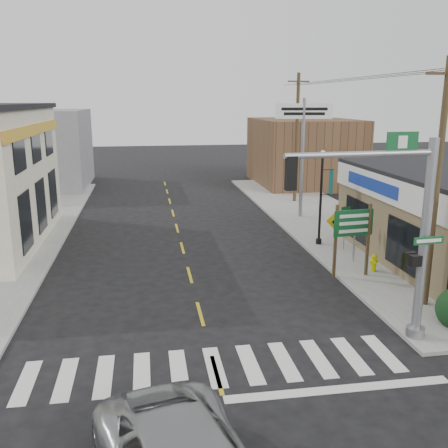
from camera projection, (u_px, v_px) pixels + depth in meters
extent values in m
plane|color=black|center=(217.00, 375.00, 13.46)|extent=(140.00, 140.00, 0.00)
cube|color=gray|center=(345.00, 234.00, 27.27)|extent=(6.00, 38.00, 0.13)
cube|color=gold|center=(190.00, 275.00, 21.12)|extent=(0.12, 56.00, 0.01)
cube|color=silver|center=(215.00, 367.00, 13.84)|extent=(11.00, 2.20, 0.01)
cube|color=brown|center=(304.00, 152.00, 43.36)|extent=(8.00, 10.00, 5.60)
cube|color=gray|center=(32.00, 149.00, 41.66)|extent=(9.00, 10.00, 6.40)
cylinder|color=gray|center=(424.00, 242.00, 14.63)|extent=(0.28, 0.28, 6.05)
cylinder|color=gray|center=(359.00, 153.00, 13.66)|extent=(4.44, 0.16, 0.16)
cube|color=black|center=(287.00, 171.00, 13.46)|extent=(0.28, 0.22, 0.91)
cube|color=#104D24|center=(429.00, 241.00, 14.40)|extent=(0.96, 0.04, 0.22)
cube|color=#104D24|center=(401.00, 142.00, 13.77)|extent=(0.96, 0.05, 0.55)
cube|color=black|center=(415.00, 261.00, 14.68)|extent=(0.32, 0.26, 0.32)
cube|color=#4E3D24|center=(335.00, 241.00, 20.19)|extent=(0.11, 0.11, 3.02)
cube|color=#4E3D24|center=(368.00, 240.00, 20.40)|extent=(0.11, 0.11, 3.02)
cube|color=#0F4A18|center=(354.00, 223.00, 20.05)|extent=(1.72, 0.05, 1.08)
cylinder|color=#DAE100|center=(374.00, 264.00, 21.17)|extent=(0.21, 0.21, 0.58)
sphere|color=#DAE100|center=(374.00, 257.00, 21.09)|extent=(0.23, 0.23, 0.23)
cylinder|color=gray|center=(336.00, 241.00, 21.43)|extent=(0.06, 0.06, 2.37)
cube|color=gold|center=(337.00, 221.00, 21.18)|extent=(1.01, 0.03, 1.01)
cylinder|color=black|center=(321.00, 200.00, 24.67)|extent=(0.12, 0.12, 4.55)
sphere|color=silver|center=(323.00, 153.00, 24.11)|extent=(0.24, 0.24, 0.24)
cube|color=#0D534D|center=(331.00, 182.00, 24.53)|extent=(0.02, 0.48, 1.22)
cylinder|color=gray|center=(302.00, 159.00, 30.34)|extent=(0.21, 0.21, 7.19)
cube|color=white|center=(304.00, 111.00, 29.65)|extent=(3.38, 0.18, 0.90)
ellipsoid|color=black|center=(414.00, 246.00, 23.32)|extent=(1.16, 1.16, 0.87)
cylinder|color=#4E3F28|center=(437.00, 187.00, 16.79)|extent=(0.22, 0.22, 8.44)
cylinder|color=#452A22|center=(297.00, 139.00, 34.84)|extent=(0.23, 0.23, 8.87)
cube|color=#452A22|center=(299.00, 81.00, 33.90)|extent=(1.54, 0.10, 0.10)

